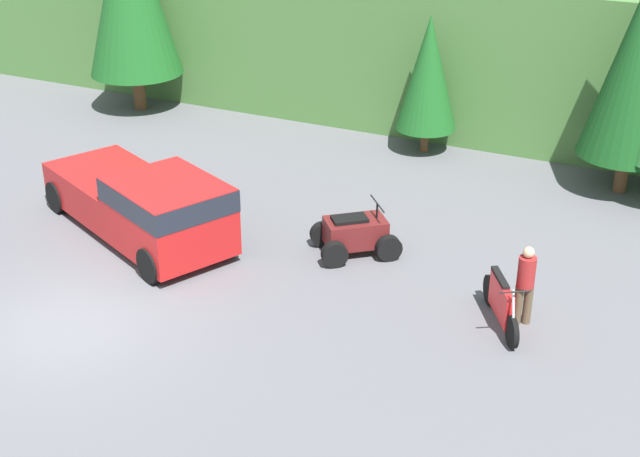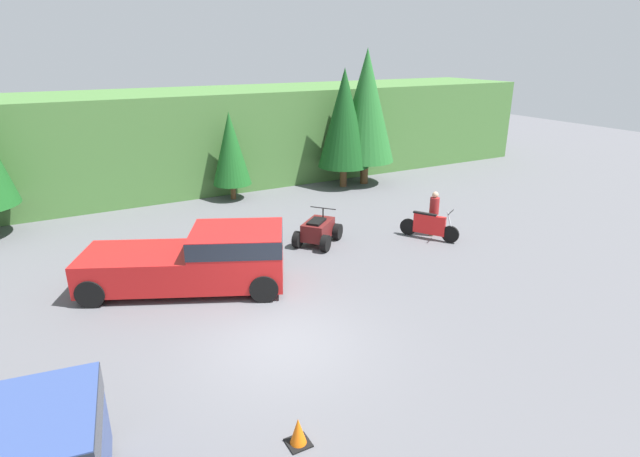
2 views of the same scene
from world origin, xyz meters
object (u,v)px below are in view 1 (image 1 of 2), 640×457
object	(u,v)px
dirt_bike	(501,303)
quad_atv	(355,234)
pickup_truck_red	(146,203)
rider_person	(525,282)

from	to	relation	value
dirt_bike	quad_atv	distance (m)	4.17
pickup_truck_red	rider_person	bearing A→B (deg)	26.04
quad_atv	rider_person	size ratio (longest dim) A/B	1.32
quad_atv	rider_person	world-z (taller)	rider_person
pickup_truck_red	quad_atv	distance (m)	4.96
dirt_bike	quad_atv	size ratio (longest dim) A/B	0.88
pickup_truck_red	quad_atv	size ratio (longest dim) A/B	2.72
dirt_bike	rider_person	xyz separation A→B (m)	(0.38, 0.24, 0.44)
dirt_bike	quad_atv	bearing A→B (deg)	-143.51
dirt_bike	rider_person	bearing A→B (deg)	90.40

